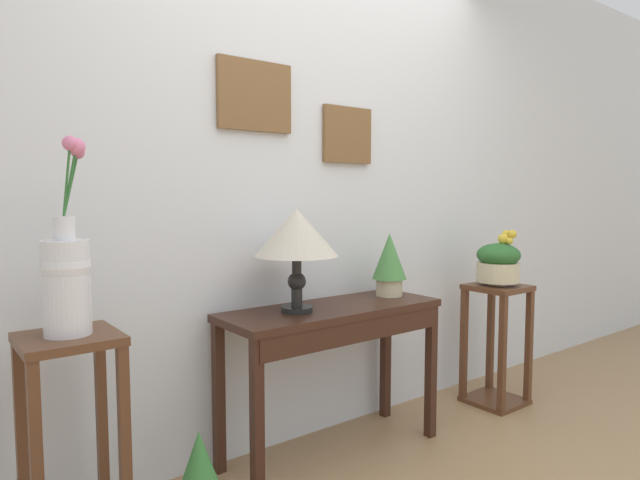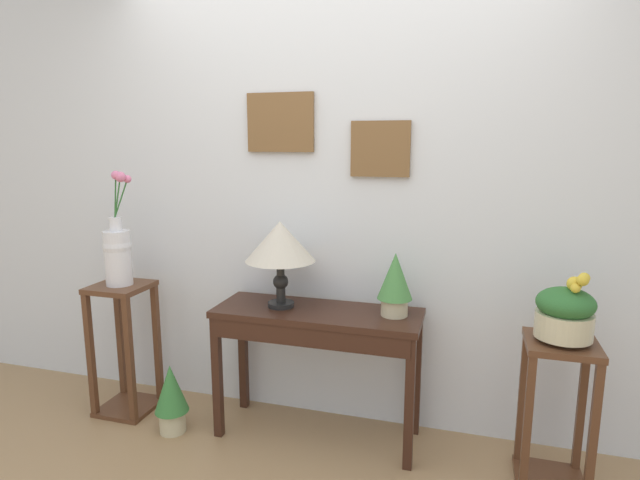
{
  "view_description": "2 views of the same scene",
  "coord_description": "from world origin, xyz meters",
  "px_view_note": "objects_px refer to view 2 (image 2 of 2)",
  "views": [
    {
      "loc": [
        -1.64,
        -0.94,
        1.25
      ],
      "look_at": [
        -0.16,
        0.99,
        1.05
      ],
      "focal_mm": 30.6,
      "sensor_mm": 36.0,
      "label": 1
    },
    {
      "loc": [
        0.72,
        -1.45,
        1.6
      ],
      "look_at": [
        -0.04,
        1.12,
        1.09
      ],
      "focal_mm": 28.91,
      "sensor_mm": 36.0,
      "label": 2
    }
  ],
  "objects_px": {
    "potted_plant_on_console": "(395,282)",
    "potted_plant_floor": "(171,396)",
    "console_table": "(316,331)",
    "planter_bowl_wide_right": "(565,312)",
    "table_lamp": "(280,244)",
    "pedestal_stand_right": "(555,415)",
    "pedestal_stand_left": "(125,348)",
    "flower_vase_tall_left": "(118,250)"
  },
  "relations": [
    {
      "from": "potted_plant_on_console",
      "to": "potted_plant_floor",
      "type": "xyz_separation_m",
      "value": [
        -1.19,
        -0.23,
        -0.69
      ]
    },
    {
      "from": "console_table",
      "to": "planter_bowl_wide_right",
      "type": "distance_m",
      "value": 1.21
    },
    {
      "from": "table_lamp",
      "to": "potted_plant_on_console",
      "type": "distance_m",
      "value": 0.63
    },
    {
      "from": "console_table",
      "to": "pedestal_stand_right",
      "type": "bearing_deg",
      "value": -3.51
    },
    {
      "from": "table_lamp",
      "to": "potted_plant_on_console",
      "type": "relative_size",
      "value": 1.42
    },
    {
      "from": "table_lamp",
      "to": "pedestal_stand_left",
      "type": "height_order",
      "value": "table_lamp"
    },
    {
      "from": "flower_vase_tall_left",
      "to": "potted_plant_floor",
      "type": "bearing_deg",
      "value": -20.03
    },
    {
      "from": "pedestal_stand_left",
      "to": "potted_plant_floor",
      "type": "xyz_separation_m",
      "value": [
        0.39,
        -0.14,
        -0.17
      ]
    },
    {
      "from": "pedestal_stand_right",
      "to": "potted_plant_floor",
      "type": "height_order",
      "value": "pedestal_stand_right"
    },
    {
      "from": "planter_bowl_wide_right",
      "to": "potted_plant_floor",
      "type": "bearing_deg",
      "value": -176.84
    },
    {
      "from": "flower_vase_tall_left",
      "to": "console_table",
      "type": "bearing_deg",
      "value": 1.9
    },
    {
      "from": "pedestal_stand_left",
      "to": "potted_plant_on_console",
      "type": "bearing_deg",
      "value": 3.3
    },
    {
      "from": "table_lamp",
      "to": "pedestal_stand_right",
      "type": "height_order",
      "value": "table_lamp"
    },
    {
      "from": "console_table",
      "to": "pedestal_stand_right",
      "type": "xyz_separation_m",
      "value": [
        1.18,
        -0.07,
        -0.25
      ]
    },
    {
      "from": "potted_plant_on_console",
      "to": "pedestal_stand_right",
      "type": "height_order",
      "value": "potted_plant_on_console"
    },
    {
      "from": "pedestal_stand_left",
      "to": "table_lamp",
      "type": "bearing_deg",
      "value": 3.68
    },
    {
      "from": "pedestal_stand_right",
      "to": "planter_bowl_wide_right",
      "type": "relative_size",
      "value": 2.19
    },
    {
      "from": "pedestal_stand_right",
      "to": "flower_vase_tall_left",
      "type": "bearing_deg",
      "value": 179.19
    },
    {
      "from": "console_table",
      "to": "pedestal_stand_left",
      "type": "relative_size",
      "value": 1.4
    },
    {
      "from": "flower_vase_tall_left",
      "to": "planter_bowl_wide_right",
      "type": "xyz_separation_m",
      "value": [
        2.36,
        -0.03,
        -0.14
      ]
    },
    {
      "from": "table_lamp",
      "to": "potted_plant_floor",
      "type": "xyz_separation_m",
      "value": [
        -0.58,
        -0.21,
        -0.85
      ]
    },
    {
      "from": "flower_vase_tall_left",
      "to": "pedestal_stand_left",
      "type": "bearing_deg",
      "value": -162.31
    },
    {
      "from": "table_lamp",
      "to": "flower_vase_tall_left",
      "type": "distance_m",
      "value": 0.98
    },
    {
      "from": "flower_vase_tall_left",
      "to": "potted_plant_floor",
      "type": "height_order",
      "value": "flower_vase_tall_left"
    },
    {
      "from": "table_lamp",
      "to": "planter_bowl_wide_right",
      "type": "distance_m",
      "value": 1.41
    },
    {
      "from": "pedestal_stand_left",
      "to": "potted_plant_floor",
      "type": "distance_m",
      "value": 0.45
    },
    {
      "from": "potted_plant_floor",
      "to": "flower_vase_tall_left",
      "type": "bearing_deg",
      "value": 159.97
    },
    {
      "from": "pedestal_stand_left",
      "to": "flower_vase_tall_left",
      "type": "xyz_separation_m",
      "value": [
        0.0,
        0.0,
        0.6
      ]
    },
    {
      "from": "table_lamp",
      "to": "flower_vase_tall_left",
      "type": "height_order",
      "value": "flower_vase_tall_left"
    },
    {
      "from": "console_table",
      "to": "planter_bowl_wide_right",
      "type": "xyz_separation_m",
      "value": [
        1.18,
        -0.07,
        0.24
      ]
    },
    {
      "from": "planter_bowl_wide_right",
      "to": "pedestal_stand_right",
      "type": "bearing_deg",
      "value": 144.37
    },
    {
      "from": "table_lamp",
      "to": "pedestal_stand_right",
      "type": "relative_size",
      "value": 0.65
    },
    {
      "from": "planter_bowl_wide_right",
      "to": "console_table",
      "type": "bearing_deg",
      "value": 176.44
    },
    {
      "from": "flower_vase_tall_left",
      "to": "potted_plant_floor",
      "type": "xyz_separation_m",
      "value": [
        0.39,
        -0.14,
        -0.77
      ]
    },
    {
      "from": "pedestal_stand_left",
      "to": "planter_bowl_wide_right",
      "type": "distance_m",
      "value": 2.41
    },
    {
      "from": "table_lamp",
      "to": "potted_plant_floor",
      "type": "distance_m",
      "value": 1.05
    },
    {
      "from": "console_table",
      "to": "planter_bowl_wide_right",
      "type": "height_order",
      "value": "planter_bowl_wide_right"
    },
    {
      "from": "planter_bowl_wide_right",
      "to": "flower_vase_tall_left",
      "type": "bearing_deg",
      "value": 179.17
    },
    {
      "from": "pedestal_stand_right",
      "to": "console_table",
      "type": "bearing_deg",
      "value": 176.49
    },
    {
      "from": "table_lamp",
      "to": "pedestal_stand_left",
      "type": "relative_size",
      "value": 0.59
    },
    {
      "from": "table_lamp",
      "to": "potted_plant_floor",
      "type": "bearing_deg",
      "value": -160.52
    },
    {
      "from": "flower_vase_tall_left",
      "to": "potted_plant_on_console",
      "type": "bearing_deg",
      "value": 3.28
    }
  ]
}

